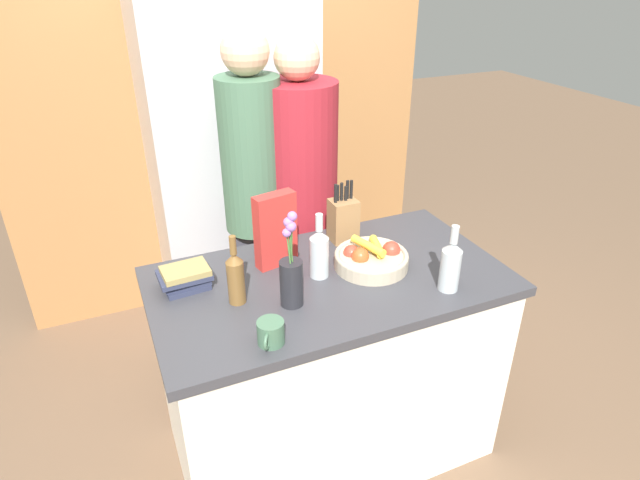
{
  "coord_description": "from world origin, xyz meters",
  "views": [
    {
      "loc": [
        -0.76,
        -1.64,
        2.08
      ],
      "look_at": [
        0.0,
        0.1,
        1.05
      ],
      "focal_mm": 30.0,
      "sensor_mm": 36.0,
      "label": 1
    }
  ],
  "objects_px": {
    "person_at_sink": "(254,195)",
    "refrigerator": "(232,171)",
    "flower_vase": "(291,276)",
    "bottle_vinegar": "(236,277)",
    "fruit_bowl": "(371,258)",
    "cereal_box": "(275,230)",
    "coffee_mug": "(271,333)",
    "knife_block": "(343,219)",
    "book_stack": "(185,277)",
    "person_in_blue": "(300,198)",
    "bottle_wine": "(451,265)",
    "bottle_oil": "(319,252)"
  },
  "relations": [
    {
      "from": "person_at_sink",
      "to": "person_in_blue",
      "type": "distance_m",
      "value": 0.23
    },
    {
      "from": "person_at_sink",
      "to": "refrigerator",
      "type": "bearing_deg",
      "value": 102.73
    },
    {
      "from": "person_at_sink",
      "to": "bottle_vinegar",
      "type": "bearing_deg",
      "value": -96.34
    },
    {
      "from": "bottle_vinegar",
      "to": "bottle_oil",
      "type": "bearing_deg",
      "value": 7.23
    },
    {
      "from": "knife_block",
      "to": "book_stack",
      "type": "distance_m",
      "value": 0.74
    },
    {
      "from": "person_at_sink",
      "to": "person_in_blue",
      "type": "bearing_deg",
      "value": 11.31
    },
    {
      "from": "cereal_box",
      "to": "coffee_mug",
      "type": "distance_m",
      "value": 0.53
    },
    {
      "from": "knife_block",
      "to": "book_stack",
      "type": "xyz_separation_m",
      "value": [
        -0.73,
        -0.11,
        -0.06
      ]
    },
    {
      "from": "book_stack",
      "to": "bottle_oil",
      "type": "height_order",
      "value": "bottle_oil"
    },
    {
      "from": "book_stack",
      "to": "person_at_sink",
      "type": "relative_size",
      "value": 0.11
    },
    {
      "from": "flower_vase",
      "to": "coffee_mug",
      "type": "height_order",
      "value": "flower_vase"
    },
    {
      "from": "bottle_vinegar",
      "to": "knife_block",
      "type": "bearing_deg",
      "value": 26.47
    },
    {
      "from": "bottle_wine",
      "to": "person_in_blue",
      "type": "bearing_deg",
      "value": 105.8
    },
    {
      "from": "cereal_box",
      "to": "person_in_blue",
      "type": "relative_size",
      "value": 0.18
    },
    {
      "from": "bottle_wine",
      "to": "book_stack",
      "type": "bearing_deg",
      "value": 155.64
    },
    {
      "from": "fruit_bowl",
      "to": "bottle_oil",
      "type": "distance_m",
      "value": 0.23
    },
    {
      "from": "fruit_bowl",
      "to": "book_stack",
      "type": "xyz_separation_m",
      "value": [
        -0.73,
        0.15,
        0.0
      ]
    },
    {
      "from": "coffee_mug",
      "to": "bottle_vinegar",
      "type": "bearing_deg",
      "value": 97.23
    },
    {
      "from": "fruit_bowl",
      "to": "flower_vase",
      "type": "relative_size",
      "value": 0.82
    },
    {
      "from": "knife_block",
      "to": "person_in_blue",
      "type": "height_order",
      "value": "person_in_blue"
    },
    {
      "from": "refrigerator",
      "to": "fruit_bowl",
      "type": "bearing_deg",
      "value": -77.95
    },
    {
      "from": "flower_vase",
      "to": "knife_block",
      "type": "bearing_deg",
      "value": 44.04
    },
    {
      "from": "bottle_vinegar",
      "to": "cereal_box",
      "type": "bearing_deg",
      "value": 41.68
    },
    {
      "from": "cereal_box",
      "to": "coffee_mug",
      "type": "height_order",
      "value": "cereal_box"
    },
    {
      "from": "flower_vase",
      "to": "bottle_vinegar",
      "type": "bearing_deg",
      "value": 152.49
    },
    {
      "from": "coffee_mug",
      "to": "refrigerator",
      "type": "bearing_deg",
      "value": 79.34
    },
    {
      "from": "bottle_wine",
      "to": "person_in_blue",
      "type": "xyz_separation_m",
      "value": [
        -0.25,
        0.9,
        -0.04
      ]
    },
    {
      "from": "person_in_blue",
      "to": "person_at_sink",
      "type": "bearing_deg",
      "value": -164.66
    },
    {
      "from": "flower_vase",
      "to": "person_at_sink",
      "type": "height_order",
      "value": "person_at_sink"
    },
    {
      "from": "flower_vase",
      "to": "cereal_box",
      "type": "height_order",
      "value": "flower_vase"
    },
    {
      "from": "cereal_box",
      "to": "person_at_sink",
      "type": "distance_m",
      "value": 0.48
    },
    {
      "from": "refrigerator",
      "to": "book_stack",
      "type": "height_order",
      "value": "refrigerator"
    },
    {
      "from": "fruit_bowl",
      "to": "bottle_vinegar",
      "type": "bearing_deg",
      "value": -177.5
    },
    {
      "from": "book_stack",
      "to": "bottle_wine",
      "type": "distance_m",
      "value": 1.01
    },
    {
      "from": "coffee_mug",
      "to": "bottle_oil",
      "type": "height_order",
      "value": "bottle_oil"
    },
    {
      "from": "coffee_mug",
      "to": "person_in_blue",
      "type": "bearing_deg",
      "value": 63.02
    },
    {
      "from": "cereal_box",
      "to": "person_at_sink",
      "type": "xyz_separation_m",
      "value": [
        0.06,
        0.48,
        -0.04
      ]
    },
    {
      "from": "bottle_oil",
      "to": "person_in_blue",
      "type": "xyz_separation_m",
      "value": [
        0.16,
        0.61,
        -0.05
      ]
    },
    {
      "from": "refrigerator",
      "to": "coffee_mug",
      "type": "relative_size",
      "value": 16.69
    },
    {
      "from": "book_stack",
      "to": "bottle_vinegar",
      "type": "relative_size",
      "value": 0.73
    },
    {
      "from": "coffee_mug",
      "to": "person_at_sink",
      "type": "height_order",
      "value": "person_at_sink"
    },
    {
      "from": "book_stack",
      "to": "person_in_blue",
      "type": "height_order",
      "value": "person_in_blue"
    },
    {
      "from": "bottle_wine",
      "to": "person_at_sink",
      "type": "bearing_deg",
      "value": 117.67
    },
    {
      "from": "knife_block",
      "to": "cereal_box",
      "type": "xyz_separation_m",
      "value": [
        -0.35,
        -0.08,
        0.06
      ]
    },
    {
      "from": "coffee_mug",
      "to": "bottle_vinegar",
      "type": "distance_m",
      "value": 0.29
    },
    {
      "from": "cereal_box",
      "to": "bottle_vinegar",
      "type": "xyz_separation_m",
      "value": [
        -0.23,
        -0.2,
        -0.05
      ]
    },
    {
      "from": "bottle_oil",
      "to": "person_at_sink",
      "type": "height_order",
      "value": "person_at_sink"
    },
    {
      "from": "cereal_box",
      "to": "fruit_bowl",
      "type": "bearing_deg",
      "value": -26.74
    },
    {
      "from": "book_stack",
      "to": "person_at_sink",
      "type": "xyz_separation_m",
      "value": [
        0.44,
        0.5,
        0.07
      ]
    },
    {
      "from": "coffee_mug",
      "to": "book_stack",
      "type": "xyz_separation_m",
      "value": [
        -0.19,
        0.45,
        0.0
      ]
    }
  ]
}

